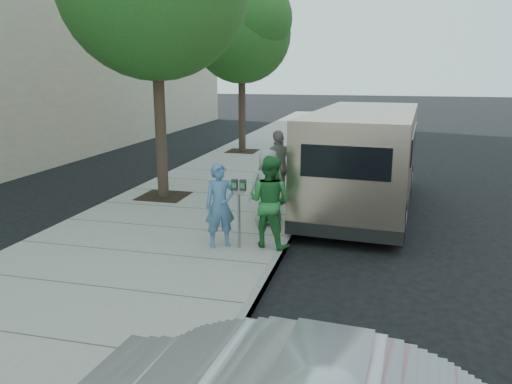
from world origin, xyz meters
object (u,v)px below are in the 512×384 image
Objects in this scene: person_green_shirt at (270,202)px; person_officer at (220,206)px; person_striped_polo at (279,167)px; tree_far at (243,29)px; parking_meter at (239,199)px; person_gray_shirt at (268,187)px; van at (364,158)px.

person_officer is at bearing 30.04° from person_green_shirt.
person_officer is 0.87× the size of person_striped_polo.
person_striped_polo reaches higher than person_green_shirt.
parking_meter is (2.93, -10.82, -3.80)m from tree_far.
tree_far reaches higher than person_officer.
tree_far reaches higher than parking_meter.
person_gray_shirt is (3.12, -9.31, -3.92)m from tree_far.
person_green_shirt is 0.95× the size of person_striped_polo.
person_officer is 1.63m from person_gray_shirt.
person_officer reaches higher than parking_meter.
person_striped_polo is at bearing 50.45° from person_officer.
person_gray_shirt is at bearing 38.36° from person_officer.
person_green_shirt is (0.88, 0.24, 0.07)m from person_officer.
person_striped_polo is (-1.99, -0.53, -0.24)m from van.
tree_far is at bearing -57.37° from person_green_shirt.
tree_far is 11.82m from person_officer.
person_officer is 3.28m from person_striped_polo.
person_striped_polo is at bearing 86.62° from parking_meter.
parking_meter is 0.57m from person_green_shirt.
person_officer is at bearing -179.66° from parking_meter.
parking_meter is at bearing 52.67° from person_striped_polo.
person_gray_shirt is 1.73m from person_striped_polo.
person_gray_shirt is (0.19, 1.52, -0.12)m from parking_meter.
van reaches higher than person_striped_polo.
van reaches higher than person_officer.
parking_meter is at bearing -29.62° from person_officer.
parking_meter is at bearing 38.20° from person_green_shirt.
tree_far is 4.01× the size of person_gray_shirt.
tree_far is 0.97× the size of van.
tree_far reaches higher than person_striped_polo.
tree_far is 10.57m from person_gray_shirt.
parking_meter is 0.80× the size of person_gray_shirt.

